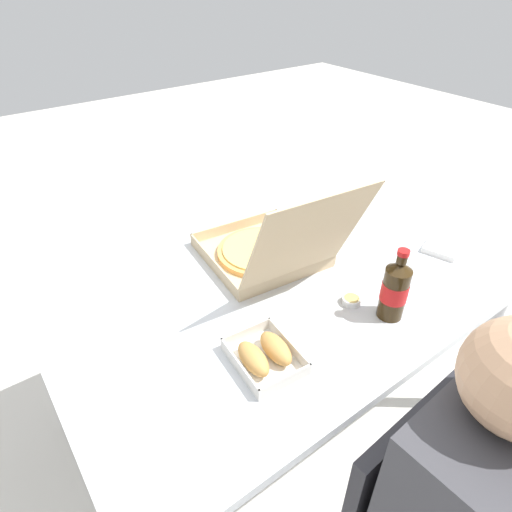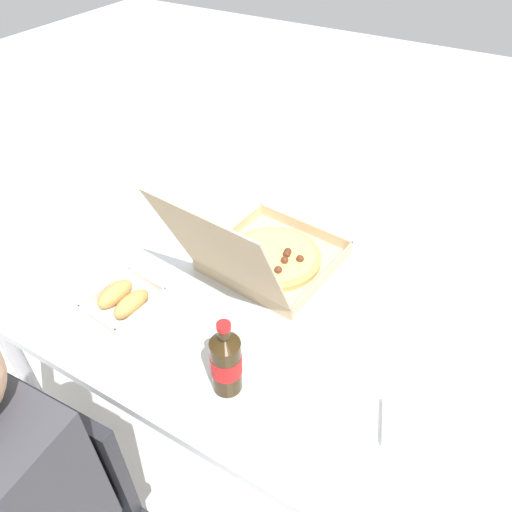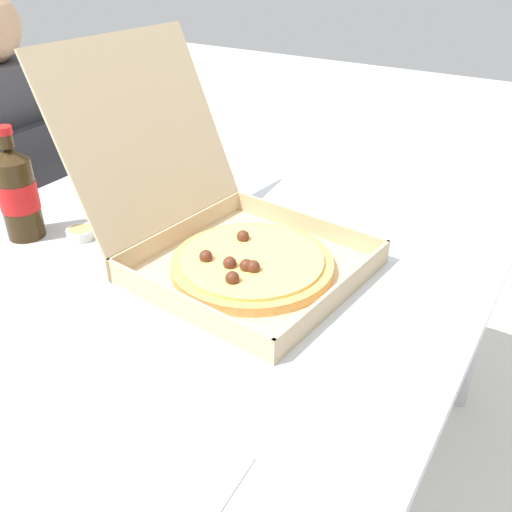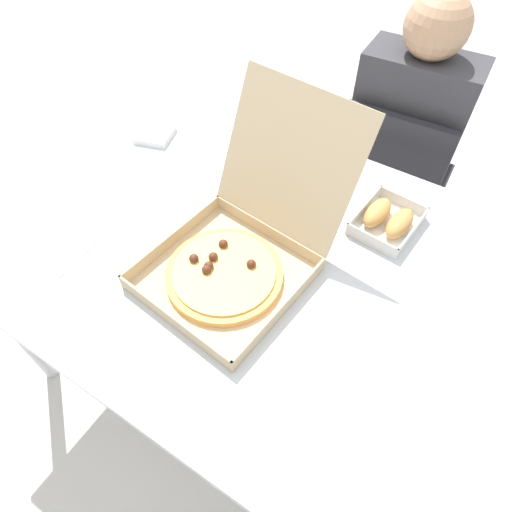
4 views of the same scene
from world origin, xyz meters
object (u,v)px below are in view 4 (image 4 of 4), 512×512
(diner_person, at_px, (408,127))
(napkin_pile, at_px, (155,135))
(chair, at_px, (389,181))
(dipping_sauce_cup, at_px, (274,183))
(bread_side_box, at_px, (388,219))
(pizza_box_open, at_px, (237,252))
(paper_menu, at_px, (52,242))
(cola_bottle, at_px, (278,137))

(diner_person, distance_m, napkin_pile, 0.89)
(chair, distance_m, dipping_sauce_cup, 0.61)
(bread_side_box, xyz_separation_m, napkin_pile, (-0.80, -0.03, -0.02))
(diner_person, bearing_deg, dipping_sauce_cup, -111.41)
(diner_person, bearing_deg, pizza_box_open, -99.49)
(chair, xyz_separation_m, dipping_sauce_cup, (-0.22, -0.50, 0.26))
(bread_side_box, xyz_separation_m, dipping_sauce_cup, (-0.34, -0.03, -0.01))
(chair, distance_m, bread_side_box, 0.56)
(bread_side_box, relative_size, dipping_sauce_cup, 3.62)
(bread_side_box, height_order, napkin_pile, bread_side_box)
(chair, bearing_deg, paper_menu, -120.99)
(chair, relative_size, bread_side_box, 4.10)
(pizza_box_open, xyz_separation_m, cola_bottle, (-0.13, 0.41, 0.04))
(napkin_pile, bearing_deg, dipping_sauce_cup, 0.88)
(paper_menu, bearing_deg, chair, 55.48)
(pizza_box_open, xyz_separation_m, bread_side_box, (0.27, 0.33, -0.03))
(bread_side_box, relative_size, napkin_pile, 1.84)
(pizza_box_open, bearing_deg, dipping_sauce_cup, 103.77)
(cola_bottle, bearing_deg, diner_person, 59.70)
(bread_side_box, bearing_deg, cola_bottle, 169.66)
(pizza_box_open, bearing_deg, bread_side_box, 51.40)
(pizza_box_open, distance_m, paper_menu, 0.51)
(chair, bearing_deg, dipping_sauce_cup, -113.89)
(pizza_box_open, distance_m, cola_bottle, 0.43)
(diner_person, bearing_deg, cola_bottle, -120.30)
(paper_menu, xyz_separation_m, dipping_sauce_cup, (0.39, 0.51, 0.01))
(paper_menu, distance_m, dipping_sauce_cup, 0.64)
(diner_person, bearing_deg, paper_menu, -119.49)
(dipping_sauce_cup, bearing_deg, diner_person, 68.59)
(pizza_box_open, distance_m, bread_side_box, 0.43)
(bread_side_box, distance_m, napkin_pile, 0.80)
(dipping_sauce_cup, bearing_deg, chair, 66.11)
(chair, xyz_separation_m, pizza_box_open, (-0.15, -0.81, 0.30))
(pizza_box_open, relative_size, cola_bottle, 2.42)
(pizza_box_open, relative_size, bread_side_box, 2.67)
(napkin_pile, bearing_deg, diner_person, 40.02)
(cola_bottle, bearing_deg, napkin_pile, -165.37)
(cola_bottle, bearing_deg, chair, 55.97)
(paper_menu, xyz_separation_m, napkin_pile, (-0.07, 0.50, 0.01))
(chair, relative_size, cola_bottle, 3.71)
(cola_bottle, distance_m, dipping_sauce_cup, 0.14)
(diner_person, xyz_separation_m, pizza_box_open, (-0.15, -0.87, 0.09))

